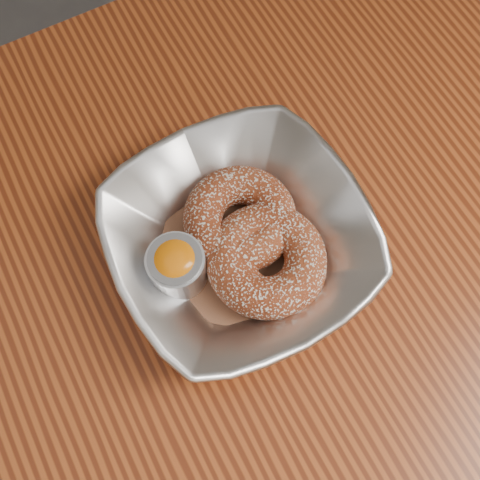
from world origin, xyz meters
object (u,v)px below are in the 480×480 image
serving_bowl (240,241)px  donut_extra (273,265)px  table (170,394)px  donut_front (266,260)px  donut_back (240,218)px  ramekin (177,266)px

serving_bowl → donut_extra: size_ratio=2.39×
table → donut_front: 0.19m
donut_back → donut_extra: 0.05m
table → serving_bowl: 0.19m
table → donut_extra: bearing=15.7°
ramekin → donut_extra: bearing=-25.8°
serving_bowl → donut_front: size_ratio=2.13×
table → serving_bowl: (0.12, 0.07, 0.13)m
donut_front → ramekin: 0.08m
donut_front → donut_extra: bearing=-60.2°
donut_extra → ramekin: bearing=154.2°
donut_back → ramekin: 0.07m
donut_back → donut_front: bearing=-88.4°
serving_bowl → ramekin: (-0.06, 0.00, 0.01)m
serving_bowl → donut_back: bearing=62.1°
donut_back → donut_front: size_ratio=0.97×
donut_back → ramekin: (-0.07, -0.02, 0.01)m
table → donut_extra: (0.13, 0.04, 0.13)m
donut_extra → ramekin: ramekin is taller
table → donut_front: size_ratio=11.39×
serving_bowl → donut_front: (0.01, -0.03, 0.00)m
serving_bowl → donut_front: 0.03m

